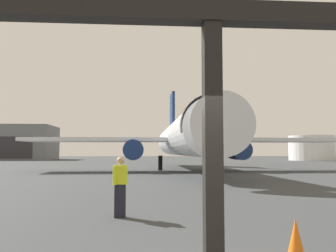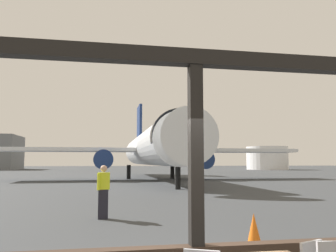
{
  "view_description": "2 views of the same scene",
  "coord_description": "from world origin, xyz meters",
  "px_view_note": "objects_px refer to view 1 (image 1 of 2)",
  "views": [
    {
      "loc": [
        -0.78,
        -3.84,
        1.89
      ],
      "look_at": [
        0.55,
        14.31,
        3.24
      ],
      "focal_mm": 37.37,
      "sensor_mm": 36.0,
      "label": 1
    },
    {
      "loc": [
        -1.34,
        -5.03,
        1.85
      ],
      "look_at": [
        2.83,
        18.04,
        4.32
      ],
      "focal_mm": 36.34,
      "sensor_mm": 36.0,
      "label": 2
    }
  ],
  "objects_px": {
    "airplane": "(185,137)",
    "distant_hangar": "(11,143)",
    "ground_crew_worker": "(120,186)",
    "traffic_cone": "(296,239)",
    "fuel_storage_tank": "(311,148)"
  },
  "relations": [
    {
      "from": "airplane",
      "to": "distant_hangar",
      "type": "relative_size",
      "value": 1.65
    },
    {
      "from": "fuel_storage_tank",
      "to": "distant_hangar",
      "type": "bearing_deg",
      "value": 169.6
    },
    {
      "from": "traffic_cone",
      "to": "fuel_storage_tank",
      "type": "xyz_separation_m",
      "value": [
        34.82,
        69.2,
        2.42
      ]
    },
    {
      "from": "distant_hangar",
      "to": "ground_crew_worker",
      "type": "bearing_deg",
      "value": -67.95
    },
    {
      "from": "airplane",
      "to": "fuel_storage_tank",
      "type": "distance_m",
      "value": 52.81
    },
    {
      "from": "ground_crew_worker",
      "to": "fuel_storage_tank",
      "type": "relative_size",
      "value": 0.18
    },
    {
      "from": "traffic_cone",
      "to": "distant_hangar",
      "type": "xyz_separation_m",
      "value": [
        -34.96,
        82.0,
        3.82
      ]
    },
    {
      "from": "fuel_storage_tank",
      "to": "ground_crew_worker",
      "type": "bearing_deg",
      "value": -120.41
    },
    {
      "from": "airplane",
      "to": "ground_crew_worker",
      "type": "height_order",
      "value": "airplane"
    },
    {
      "from": "ground_crew_worker",
      "to": "distant_hangar",
      "type": "relative_size",
      "value": 0.09
    },
    {
      "from": "distant_hangar",
      "to": "fuel_storage_tank",
      "type": "relative_size",
      "value": 2.09
    },
    {
      "from": "traffic_cone",
      "to": "distant_hangar",
      "type": "height_order",
      "value": "distant_hangar"
    },
    {
      "from": "airplane",
      "to": "traffic_cone",
      "type": "distance_m",
      "value": 28.46
    },
    {
      "from": "traffic_cone",
      "to": "fuel_storage_tank",
      "type": "height_order",
      "value": "fuel_storage_tank"
    },
    {
      "from": "distant_hangar",
      "to": "airplane",
      "type": "bearing_deg",
      "value": -55.87
    }
  ]
}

